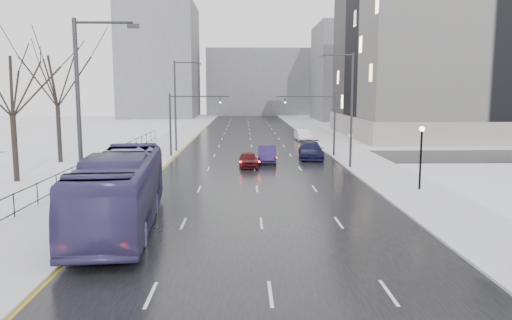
{
  "coord_description": "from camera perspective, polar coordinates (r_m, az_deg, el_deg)",
  "views": [
    {
      "loc": [
        -0.86,
        -2.92,
        6.81
      ],
      "look_at": [
        -0.14,
        27.88,
        2.5
      ],
      "focal_mm": 35.0,
      "sensor_mm": 36.0,
      "label": 1
    }
  ],
  "objects": [
    {
      "name": "bldg_far_left",
      "position": [
        129.86,
        -10.91,
        11.0
      ],
      "size": [
        18.0,
        22.0,
        28.0
      ],
      "primitive_type": "cube",
      "color": "slate",
      "rests_on": "ground"
    },
    {
      "name": "iron_fence",
      "position": [
        35.58,
        -21.29,
        -2.13
      ],
      "size": [
        0.06,
        70.0,
        1.3
      ],
      "color": "black",
      "rests_on": "sidewalk_left"
    },
    {
      "name": "sidewalk_left",
      "position": [
        64.01,
        -10.0,
        1.81
      ],
      "size": [
        5.0,
        150.0,
        0.16
      ],
      "primitive_type": "cube",
      "color": "silver",
      "rests_on": "ground"
    },
    {
      "name": "bldg_far_right",
      "position": [
        121.48,
        12.59,
        9.75
      ],
      "size": [
        24.0,
        20.0,
        22.0
      ],
      "primitive_type": "cube",
      "color": "slate",
      "rests_on": "ground"
    },
    {
      "name": "streetlight_l_far",
      "position": [
        55.42,
        -8.98,
        6.63
      ],
      "size": [
        2.95,
        0.25,
        10.0
      ],
      "color": "#2D2D33",
      "rests_on": "ground"
    },
    {
      "name": "road",
      "position": [
        63.29,
        -0.56,
        1.8
      ],
      "size": [
        16.0,
        150.0,
        0.04
      ],
      "primitive_type": "cube",
      "color": "black",
      "rests_on": "ground"
    },
    {
      "name": "park_strip",
      "position": [
        66.12,
        -18.17,
        1.71
      ],
      "size": [
        14.0,
        150.0,
        0.12
      ],
      "primitive_type": "cube",
      "color": "white",
      "rests_on": "ground"
    },
    {
      "name": "sidewalk_right",
      "position": [
        64.29,
        8.84,
        1.86
      ],
      "size": [
        5.0,
        150.0,
        0.16
      ],
      "primitive_type": "cube",
      "color": "silver",
      "rests_on": "ground"
    },
    {
      "name": "tree_park_e",
      "position": [
        50.49,
        -21.42,
        -0.34
      ],
      "size": [
        9.45,
        9.45,
        13.5
      ],
      "primitive_type": null,
      "color": "black",
      "rests_on": "ground"
    },
    {
      "name": "mast_signal_left",
      "position": [
        51.4,
        -8.6,
        4.86
      ],
      "size": [
        6.1,
        0.33,
        6.5
      ],
      "color": "#2D2D33",
      "rests_on": "ground"
    },
    {
      "name": "no_uturn_sign",
      "position": [
        48.2,
        10.72,
        2.46
      ],
      "size": [
        0.6,
        0.06,
        2.7
      ],
      "color": "#2D2D33",
      "rests_on": "sidewalk_right"
    },
    {
      "name": "sedan_right_distant",
      "position": [
        68.31,
        5.33,
        2.89
      ],
      "size": [
        1.87,
        4.73,
        1.53
      ],
      "primitive_type": "imported",
      "rotation": [
        0.0,
        0.0,
        0.05
      ],
      "color": "white",
      "rests_on": "road"
    },
    {
      "name": "tree_park_d",
      "position": [
        41.19,
        -25.63,
        -2.34
      ],
      "size": [
        8.75,
        8.75,
        12.5
      ],
      "primitive_type": null,
      "color": "black",
      "rests_on": "ground"
    },
    {
      "name": "sedan_right_near",
      "position": [
        47.16,
        1.29,
        0.68
      ],
      "size": [
        1.9,
        4.89,
        1.59
      ],
      "primitive_type": "imported",
      "rotation": [
        0.0,
        0.0,
        -0.05
      ],
      "color": "#271A4E",
      "rests_on": "road"
    },
    {
      "name": "bldg_far_center",
      "position": [
        143.02,
        0.61,
        8.84
      ],
      "size": [
        30.0,
        18.0,
        18.0
      ],
      "primitive_type": "cube",
      "color": "slate",
      "rests_on": "ground"
    },
    {
      "name": "civic_building",
      "position": [
        83.18,
        24.62,
        10.28
      ],
      "size": [
        41.0,
        31.0,
        24.8
      ],
      "color": "gray",
      "rests_on": "ground"
    },
    {
      "name": "bus",
      "position": [
        25.64,
        -15.21,
        -3.35
      ],
      "size": [
        4.36,
        13.63,
        3.73
      ],
      "primitive_type": "imported",
      "rotation": [
        0.0,
        0.0,
        0.09
      ],
      "color": "#40386D",
      "rests_on": "road"
    },
    {
      "name": "lamppost_r_mid",
      "position": [
        35.21,
        18.35,
        1.25
      ],
      "size": [
        0.36,
        0.36,
        4.28
      ],
      "color": "black",
      "rests_on": "sidewalk_right"
    },
    {
      "name": "mast_signal_right",
      "position": [
        51.65,
        7.81,
        4.89
      ],
      "size": [
        6.1,
        0.33,
        6.5
      ],
      "color": "#2D2D33",
      "rests_on": "ground"
    },
    {
      "name": "streetlight_r_mid",
      "position": [
        43.88,
        10.59,
        6.27
      ],
      "size": [
        2.95,
        0.25,
        10.0
      ],
      "color": "#2D2D33",
      "rests_on": "ground"
    },
    {
      "name": "sedan_right_far",
      "position": [
        50.05,
        6.29,
        1.1
      ],
      "size": [
        2.67,
        5.86,
        1.66
      ],
      "primitive_type": "imported",
      "rotation": [
        0.0,
        0.0,
        -0.06
      ],
      "color": "#121238",
      "rests_on": "road"
    },
    {
      "name": "streetlight_l_near",
      "position": [
        24.09,
        -19.07,
        4.69
      ],
      "size": [
        2.95,
        0.25,
        10.0
      ],
      "color": "#2D2D33",
      "rests_on": "ground"
    },
    {
      "name": "cross_road",
      "position": [
        51.38,
        -0.37,
        0.37
      ],
      "size": [
        130.0,
        10.0,
        0.04
      ],
      "primitive_type": "cube",
      "color": "black",
      "rests_on": "ground"
    },
    {
      "name": "sedan_center_near",
      "position": [
        44.29,
        -0.87,
        0.06
      ],
      "size": [
        1.8,
        4.07,
        1.36
      ],
      "primitive_type": "imported",
      "rotation": [
        0.0,
        0.0,
        0.05
      ],
      "color": "#470C0F",
      "rests_on": "road"
    }
  ]
}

